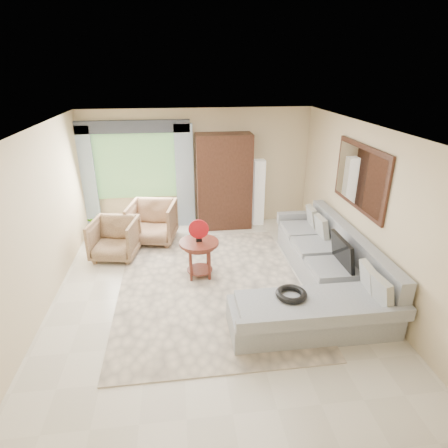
{
  "coord_description": "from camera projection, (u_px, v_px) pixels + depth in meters",
  "views": [
    {
      "loc": [
        -0.45,
        -5.17,
        3.4
      ],
      "look_at": [
        0.25,
        0.35,
        1.05
      ],
      "focal_mm": 30.0,
      "sensor_mm": 36.0,
      "label": 1
    }
  ],
  "objects": [
    {
      "name": "ground",
      "position": [
        212.0,
        292.0,
        6.1
      ],
      "size": [
        6.0,
        6.0,
        0.0
      ],
      "primitive_type": "plane",
      "color": "silver",
      "rests_on": "ground"
    },
    {
      "name": "area_rug",
      "position": [
        211.0,
        285.0,
        6.28
      ],
      "size": [
        3.02,
        4.01,
        0.02
      ],
      "primitive_type": "cube",
      "rotation": [
        0.0,
        0.0,
        0.0
      ],
      "color": "beige",
      "rests_on": "ground"
    },
    {
      "name": "sectional_sofa",
      "position": [
        322.0,
        276.0,
        6.04
      ],
      "size": [
        2.3,
        3.46,
        0.9
      ],
      "color": "#A8ACB0",
      "rests_on": "ground"
    },
    {
      "name": "tv_screen",
      "position": [
        342.0,
        252.0,
        5.86
      ],
      "size": [
        0.14,
        0.74,
        0.48
      ],
      "primitive_type": "cube",
      "rotation": [
        0.0,
        -0.17,
        0.0
      ],
      "color": "black",
      "rests_on": "sectional_sofa"
    },
    {
      "name": "garden_hose",
      "position": [
        291.0,
        294.0,
        5.08
      ],
      "size": [
        0.43,
        0.43,
        0.09
      ],
      "primitive_type": "torus",
      "color": "black",
      "rests_on": "sectional_sofa"
    },
    {
      "name": "coffee_table",
      "position": [
        199.0,
        258.0,
        6.43
      ],
      "size": [
        0.67,
        0.67,
        0.67
      ],
      "rotation": [
        0.0,
        0.0,
        -0.23
      ],
      "color": "#4B1914",
      "rests_on": "ground"
    },
    {
      "name": "red_disc",
      "position": [
        199.0,
        229.0,
        6.22
      ],
      "size": [
        0.34,
        0.07,
        0.34
      ],
      "primitive_type": "cylinder",
      "rotation": [
        1.57,
        0.0,
        -0.13
      ],
      "color": "#A61016",
      "rests_on": "coffee_table"
    },
    {
      "name": "armchair_left",
      "position": [
        115.0,
        239.0,
        7.1
      ],
      "size": [
        0.96,
        0.98,
        0.76
      ],
      "primitive_type": "imported",
      "rotation": [
        0.0,
        0.0,
        -0.18
      ],
      "color": "#A18457",
      "rests_on": "ground"
    },
    {
      "name": "armchair_right",
      "position": [
        153.0,
        222.0,
        7.74
      ],
      "size": [
        1.06,
        1.08,
        0.85
      ],
      "primitive_type": "imported",
      "rotation": [
        0.0,
        0.0,
        -0.19
      ],
      "color": "#A17957",
      "rests_on": "ground"
    },
    {
      "name": "potted_plant",
      "position": [
        102.0,
        224.0,
        7.98
      ],
      "size": [
        0.53,
        0.46,
        0.59
      ],
      "primitive_type": "imported",
      "rotation": [
        0.0,
        0.0,
        -0.01
      ],
      "color": "#999999",
      "rests_on": "ground"
    },
    {
      "name": "armoire",
      "position": [
        224.0,
        182.0,
        8.24
      ],
      "size": [
        1.2,
        0.55,
        2.1
      ],
      "primitive_type": "cube",
      "color": "#311A10",
      "rests_on": "ground"
    },
    {
      "name": "floor_lamp",
      "position": [
        258.0,
        193.0,
        8.51
      ],
      "size": [
        0.24,
        0.24,
        1.5
      ],
      "primitive_type": "cube",
      "color": "silver",
      "rests_on": "ground"
    },
    {
      "name": "window",
      "position": [
        136.0,
        166.0,
        8.11
      ],
      "size": [
        1.8,
        0.04,
        1.4
      ],
      "primitive_type": "cube",
      "color": "#669E59",
      "rests_on": "wall_back"
    },
    {
      "name": "curtain_left",
      "position": [
        87.0,
        180.0,
        8.01
      ],
      "size": [
        0.4,
        0.08,
        2.3
      ],
      "primitive_type": "cube",
      "color": "#9EB7CC",
      "rests_on": "ground"
    },
    {
      "name": "curtain_right",
      "position": [
        185.0,
        177.0,
        8.25
      ],
      "size": [
        0.4,
        0.08,
        2.3
      ],
      "primitive_type": "cube",
      "color": "#9EB7CC",
      "rests_on": "ground"
    },
    {
      "name": "valance",
      "position": [
        132.0,
        127.0,
        7.72
      ],
      "size": [
        2.4,
        0.12,
        0.26
      ],
      "primitive_type": "cube",
      "color": "#1E232D",
      "rests_on": "wall_back"
    },
    {
      "name": "wall_mirror",
      "position": [
        360.0,
        177.0,
        6.03
      ],
      "size": [
        0.05,
        1.7,
        1.05
      ],
      "color": "black",
      "rests_on": "wall_right"
    }
  ]
}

